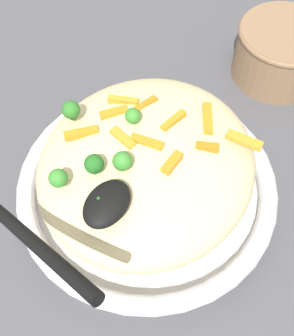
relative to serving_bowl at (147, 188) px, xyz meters
The scene contains 22 objects.
ground_plane 0.03m from the serving_bowl, ahead, with size 2.40×2.40×0.00m, color #4C4C51.
serving_bowl is the anchor object (origin of this frame).
pasta_mound 0.06m from the serving_bowl, ahead, with size 0.26×0.24×0.08m, color beige.
carrot_piece_0 0.12m from the serving_bowl, 107.74° to the left, with size 0.04×0.01×0.01m, color orange.
carrot_piece_1 0.10m from the serving_bowl, 107.85° to the left, with size 0.03×0.01×0.01m, color orange.
carrot_piece_2 0.11m from the serving_bowl, 70.63° to the left, with size 0.03×0.01×0.01m, color orange.
carrot_piece_3 0.14m from the serving_bowl, 55.37° to the right, with size 0.04×0.01×0.01m, color orange.
carrot_piece_4 0.10m from the serving_bowl, 13.37° to the right, with size 0.03×0.01×0.01m, color orange.
carrot_piece_5 0.11m from the serving_bowl, 62.04° to the right, with size 0.02×0.01×0.01m, color orange.
carrot_piece_6 0.11m from the serving_bowl, 54.16° to the left, with size 0.04×0.01×0.01m, color orange.
carrot_piece_7 0.11m from the serving_bowl, 34.52° to the left, with size 0.04×0.01×0.01m, color orange.
carrot_piece_8 0.10m from the serving_bowl, 105.16° to the right, with size 0.03×0.01×0.01m, color orange.
carrot_piece_9 0.12m from the serving_bowl, 30.51° to the right, with size 0.04×0.01×0.01m, color orange.
carrot_piece_10 0.10m from the serving_bowl, 120.69° to the right, with size 0.04×0.01×0.01m, color orange.
broccoli_floret_0 0.11m from the serving_bowl, behind, with size 0.02×0.02×0.02m.
broccoli_floret_1 0.11m from the serving_bowl, 57.95° to the left, with size 0.02×0.02×0.02m.
broccoli_floret_2 0.14m from the serving_bowl, 94.90° to the left, with size 0.02×0.02×0.02m.
broccoli_floret_3 0.12m from the serving_bowl, 152.52° to the left, with size 0.02×0.02×0.02m.
broccoli_floret_4 0.14m from the serving_bowl, 148.36° to the left, with size 0.02×0.02×0.02m.
broccoli_floret_5 0.13m from the serving_bowl, behind, with size 0.02×0.02×0.02m.
serving_spoon 0.16m from the serving_bowl, behind, with size 0.12×0.15×0.07m.
companion_bowl 0.31m from the serving_bowl, 10.94° to the right, with size 0.14×0.14×0.08m.
Camera 1 is at (-0.22, -0.13, 0.47)m, focal length 44.09 mm.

